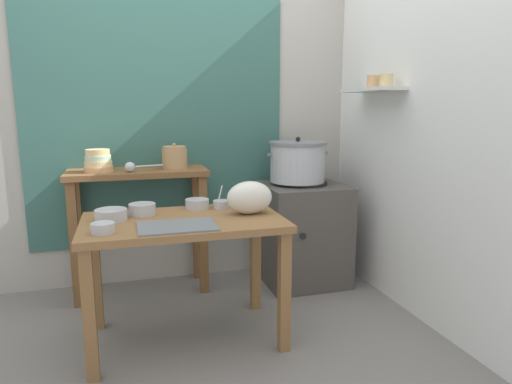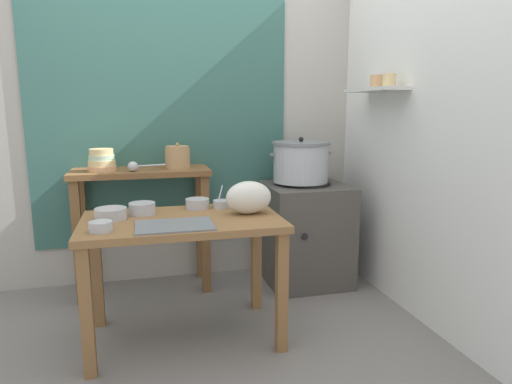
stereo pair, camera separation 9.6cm
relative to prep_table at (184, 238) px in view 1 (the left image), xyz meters
name	(u,v)px [view 1 (the left image)]	position (x,y,z in m)	size (l,w,h in m)	color
ground_plane	(206,339)	(0.11, -0.04, -0.61)	(9.00, 9.00, 0.00)	gray
wall_back	(188,111)	(0.19, 1.05, 0.69)	(4.40, 0.12, 2.60)	#B2ADA3
wall_right	(407,112)	(1.51, 0.16, 0.69)	(0.30, 3.20, 2.60)	white
prep_table	(184,238)	(0.00, 0.00, 0.00)	(1.10, 0.66, 0.72)	olive
back_shelf_table	(139,201)	(-0.21, 0.79, 0.07)	(0.96, 0.40, 0.90)	brown
stove_block	(302,232)	(0.99, 0.66, -0.23)	(0.60, 0.61, 0.78)	#4C4742
steamer_pot	(298,162)	(0.95, 0.68, 0.32)	(0.48, 0.43, 0.34)	#B7BABF
clay_pot	(175,157)	(0.05, 0.79, 0.37)	(0.18, 0.18, 0.18)	tan
bowl_stack_enamel	(98,162)	(-0.47, 0.75, 0.36)	(0.19, 0.19, 0.15)	tan
ladle	(131,167)	(-0.26, 0.68, 0.33)	(0.26, 0.09, 0.07)	#B7BABF
serving_tray	(177,226)	(-0.05, -0.17, 0.12)	(0.40, 0.28, 0.01)	slate
plastic_bag	(250,198)	(0.39, 0.01, 0.21)	(0.27, 0.16, 0.19)	silver
prep_bowl_0	(111,214)	(-0.38, 0.07, 0.15)	(0.17, 0.17, 0.06)	#B7BABF
prep_bowl_1	(221,204)	(0.26, 0.20, 0.14)	(0.10, 0.10, 0.14)	#B7BABF
prep_bowl_2	(142,209)	(-0.22, 0.15, 0.15)	(0.15, 0.15, 0.07)	#B7BABF
prep_bowl_3	(103,228)	(-0.42, -0.18, 0.14)	(0.11, 0.11, 0.05)	#B7BABF
prep_bowl_4	(197,203)	(0.11, 0.23, 0.14)	(0.14, 0.14, 0.06)	#B7BABF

